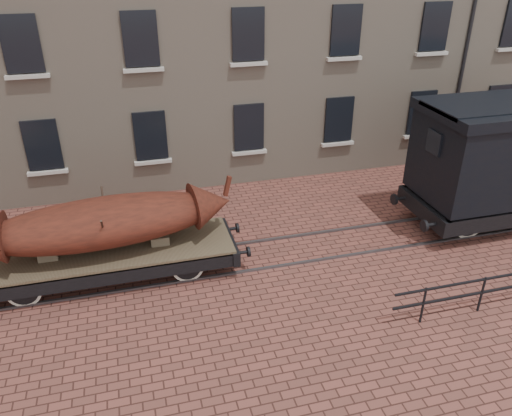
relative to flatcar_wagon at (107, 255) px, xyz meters
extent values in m
plane|color=brown|center=(4.17, 0.00, -0.71)|extent=(90.00, 90.00, 0.00)
cube|color=black|center=(-1.83, 4.96, 1.49)|extent=(1.10, 0.12, 1.70)
cube|color=beige|center=(-1.83, 4.90, 0.54)|extent=(1.30, 0.18, 0.12)
cube|color=black|center=(1.67, 4.96, 1.49)|extent=(1.10, 0.12, 1.70)
cube|color=beige|center=(1.67, 4.90, 0.54)|extent=(1.30, 0.18, 0.12)
cube|color=black|center=(5.17, 4.96, 1.49)|extent=(1.10, 0.12, 1.70)
cube|color=beige|center=(5.17, 4.90, 0.54)|extent=(1.30, 0.18, 0.12)
cube|color=black|center=(8.67, 4.96, 1.49)|extent=(1.10, 0.12, 1.70)
cube|color=beige|center=(8.67, 4.90, 0.54)|extent=(1.30, 0.18, 0.12)
cube|color=black|center=(12.17, 4.96, 1.49)|extent=(1.10, 0.12, 1.70)
cube|color=beige|center=(12.17, 4.90, 0.54)|extent=(1.30, 0.18, 0.12)
cube|color=black|center=(15.67, 4.96, 1.49)|extent=(1.10, 0.12, 1.70)
cube|color=beige|center=(15.67, 4.90, 0.54)|extent=(1.30, 0.18, 0.12)
cube|color=black|center=(-1.83, 4.96, 4.69)|extent=(1.10, 0.12, 1.70)
cube|color=beige|center=(-1.83, 4.90, 3.74)|extent=(1.30, 0.18, 0.12)
cube|color=black|center=(1.67, 4.96, 4.69)|extent=(1.10, 0.12, 1.70)
cube|color=beige|center=(1.67, 4.90, 3.74)|extent=(1.30, 0.18, 0.12)
cube|color=black|center=(5.17, 4.96, 4.69)|extent=(1.10, 0.12, 1.70)
cube|color=beige|center=(5.17, 4.90, 3.74)|extent=(1.30, 0.18, 0.12)
cube|color=black|center=(8.67, 4.96, 4.69)|extent=(1.10, 0.12, 1.70)
cube|color=beige|center=(8.67, 4.90, 3.74)|extent=(1.30, 0.18, 0.12)
cube|color=black|center=(12.17, 4.96, 4.69)|extent=(1.10, 0.12, 1.70)
cube|color=beige|center=(12.17, 4.90, 3.74)|extent=(1.30, 0.18, 0.12)
cube|color=beige|center=(15.67, 4.90, 3.74)|extent=(1.30, 0.18, 0.12)
cube|color=#59595E|center=(4.17, -0.72, -0.68)|extent=(30.00, 0.08, 0.06)
cube|color=#59595E|center=(4.17, 0.72, -0.68)|extent=(30.00, 0.08, 0.06)
cylinder|color=black|center=(7.17, -3.80, -0.21)|extent=(0.06, 0.06, 1.00)
cylinder|color=black|center=(8.77, -3.80, -0.21)|extent=(0.06, 0.06, 1.00)
cube|color=brown|center=(0.00, 0.00, 0.13)|extent=(6.64, 1.95, 0.11)
cube|color=black|center=(0.00, -0.90, -0.09)|extent=(6.64, 0.14, 0.40)
cube|color=black|center=(0.00, 0.90, -0.09)|extent=(6.64, 0.14, 0.40)
cube|color=black|center=(3.32, 0.00, -0.09)|extent=(0.19, 2.04, 0.40)
cylinder|color=black|center=(3.57, -0.66, -0.09)|extent=(0.31, 0.09, 0.09)
cylinder|color=black|center=(3.72, -0.66, -0.09)|extent=(0.07, 0.28, 0.28)
cylinder|color=black|center=(3.57, 0.66, -0.09)|extent=(0.31, 0.09, 0.09)
cylinder|color=black|center=(3.72, 0.66, -0.09)|extent=(0.07, 0.28, 0.28)
cylinder|color=black|center=(-2.04, 0.00, -0.28)|extent=(0.09, 1.68, 0.09)
cylinder|color=silver|center=(-2.04, -0.72, -0.28)|extent=(0.85, 0.06, 0.85)
cylinder|color=black|center=(-2.04, -0.72, -0.28)|extent=(0.70, 0.09, 0.70)
cube|color=black|center=(-2.04, -0.83, -0.07)|extent=(0.80, 0.07, 0.09)
cylinder|color=silver|center=(-2.04, 0.72, -0.28)|extent=(0.85, 0.06, 0.85)
cylinder|color=black|center=(-2.04, 0.72, -0.28)|extent=(0.70, 0.09, 0.70)
cube|color=black|center=(-2.04, 0.83, -0.07)|extent=(0.80, 0.07, 0.09)
cylinder|color=black|center=(2.04, 0.00, -0.28)|extent=(0.09, 1.68, 0.09)
cylinder|color=silver|center=(2.04, -0.72, -0.28)|extent=(0.85, 0.06, 0.85)
cylinder|color=black|center=(2.04, -0.72, -0.28)|extent=(0.70, 0.09, 0.70)
cube|color=black|center=(2.04, -0.83, -0.07)|extent=(0.80, 0.07, 0.09)
cylinder|color=silver|center=(2.04, 0.72, -0.28)|extent=(0.85, 0.06, 0.85)
cylinder|color=black|center=(2.04, 0.72, -0.28)|extent=(0.70, 0.09, 0.70)
cube|color=black|center=(2.04, 0.83, -0.07)|extent=(0.80, 0.07, 0.09)
cube|color=black|center=(0.00, 0.00, -0.22)|extent=(3.54, 0.05, 0.05)
cube|color=#766651|center=(-1.42, 0.00, 0.30)|extent=(0.49, 0.44, 0.25)
cube|color=#766651|center=(1.42, 0.00, 0.30)|extent=(0.49, 0.44, 0.25)
ellipsoid|color=#5E2216|center=(0.07, 0.00, 1.01)|extent=(6.13, 2.35, 1.20)
cone|color=#5E2216|center=(2.91, 0.23, 1.06)|extent=(1.12, 1.22, 1.14)
cube|color=#5E2216|center=(3.37, 0.27, 1.50)|extent=(0.25, 0.14, 0.58)
cylinder|color=#37281F|center=(0.07, -0.49, 0.88)|extent=(0.05, 1.03, 1.43)
cylinder|color=#37281F|center=(0.07, 0.49, 0.88)|extent=(0.05, 1.03, 1.43)
cube|color=black|center=(12.76, 1.22, 0.07)|extent=(6.63, 0.18, 0.50)
cube|color=black|center=(9.45, 0.00, 0.07)|extent=(0.24, 2.65, 0.50)
cylinder|color=black|center=(8.95, -0.88, 0.07)|extent=(0.09, 0.35, 0.35)
cylinder|color=black|center=(8.95, 0.88, 0.07)|extent=(0.09, 0.35, 0.35)
cylinder|color=black|center=(10.66, 0.00, -0.18)|extent=(0.11, 2.10, 0.11)
cylinder|color=silver|center=(10.66, -0.72, -0.18)|extent=(1.06, 0.08, 1.06)
cylinder|color=black|center=(10.66, -0.72, -0.18)|extent=(0.87, 0.11, 0.87)
cylinder|color=silver|center=(10.66, 0.72, -0.18)|extent=(1.06, 0.08, 1.06)
cylinder|color=black|center=(10.66, 0.72, -0.18)|extent=(0.87, 0.11, 0.87)
cube|color=black|center=(9.43, 0.00, 2.28)|extent=(0.09, 0.66, 0.66)
camera|label=1|loc=(0.95, -11.78, 7.31)|focal=35.00mm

